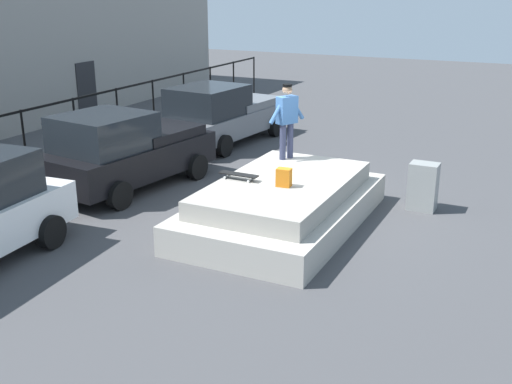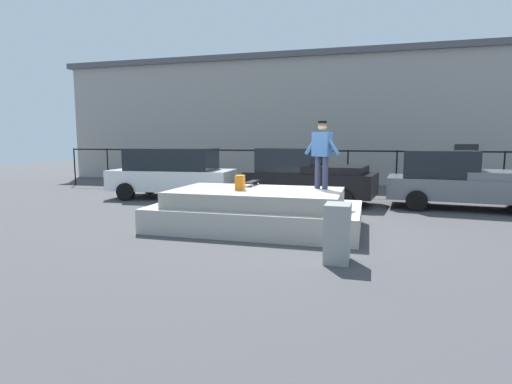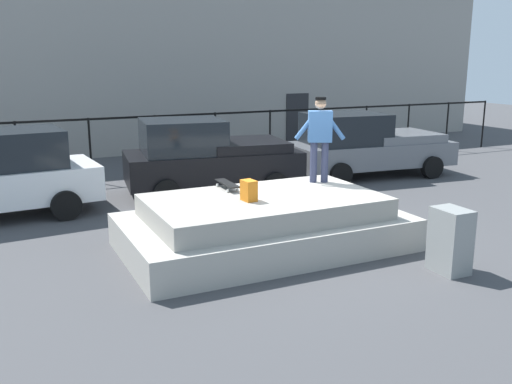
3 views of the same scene
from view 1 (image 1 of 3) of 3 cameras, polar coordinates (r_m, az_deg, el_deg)
ground_plane at (r=13.67m, az=3.52°, el=-1.60°), size 60.00×60.00×0.00m
concrete_ledge at (r=12.67m, az=2.53°, el=-1.13°), size 5.01×2.89×0.95m
skateboarder at (r=13.84m, az=2.85°, el=6.98°), size 0.94×0.52×1.68m
skateboard at (r=12.51m, az=-1.60°, el=1.60°), size 0.24×0.84×0.12m
backpack at (r=12.06m, az=2.58°, el=1.35°), size 0.23×0.30×0.36m
car_black_pickup_mid at (r=15.19m, az=-11.96°, el=3.82°), size 4.55×2.64×1.90m
car_grey_pickup_far at (r=19.23m, az=-3.22°, el=7.17°), size 4.93×2.53×1.84m
utility_box at (r=13.95m, az=15.07°, el=0.49°), size 0.45×0.60×1.05m
fence_row at (r=17.05m, az=-18.36°, el=5.86°), size 24.06×0.06×1.79m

